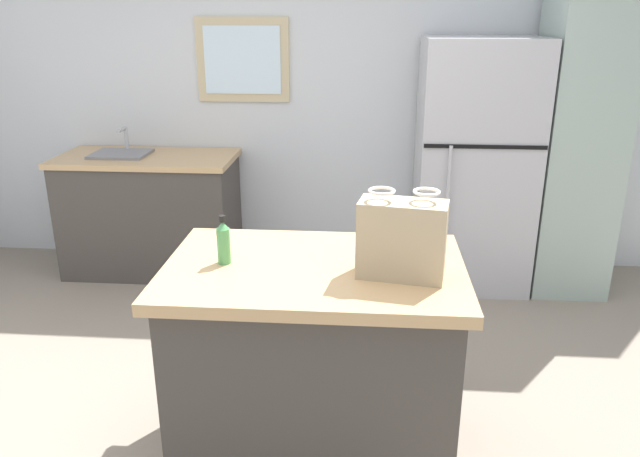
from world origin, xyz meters
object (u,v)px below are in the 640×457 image
Objects in this scene: small_box at (427,236)px; refrigerator at (474,166)px; bottle at (224,242)px; kitchen_island at (315,363)px; tall_cabinet at (578,131)px; shopping_bag at (402,239)px.

refrigerator is at bearing 74.72° from small_box.
bottle is at bearing -166.69° from small_box.
kitchen_island is 2.62m from tall_cabinet.
tall_cabinet is 16.39× the size of small_box.
kitchen_island is at bearing 0.89° from bottle.
bottle is at bearing -179.11° from kitchen_island.
small_box reaches higher than kitchen_island.
small_box is (0.12, 0.27, -0.09)m from shopping_bag.
shopping_bag is 0.31m from small_box.
tall_cabinet is at bearing 50.51° from kitchen_island.
tall_cabinet is at bearing 0.02° from refrigerator.
kitchen_island is 0.72m from small_box.
bottle is (-1.31, -1.96, 0.14)m from refrigerator.
kitchen_island is 0.54× the size of tall_cabinet.
kitchen_island is 2.21m from refrigerator.
bottle is (-1.98, -1.96, -0.11)m from tall_cabinet.
tall_cabinet reaches higher than shopping_bag.
shopping_bag is (-0.61, -2.04, 0.21)m from refrigerator.
refrigerator reaches higher than kitchen_island.
shopping_bag reaches higher than small_box.
shopping_bag is at bearing -13.23° from kitchen_island.
kitchen_island is 3.47× the size of shopping_bag.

